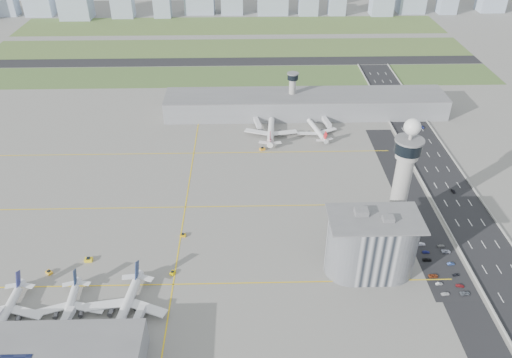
{
  "coord_description": "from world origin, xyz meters",
  "views": [
    {
      "loc": [
        -5.81,
        -196.62,
        167.36
      ],
      "look_at": [
        0.0,
        35.0,
        15.0
      ],
      "focal_mm": 35.0,
      "sensor_mm": 36.0,
      "label": 1
    }
  ],
  "objects_px": {
    "car_lot_2": "(433,276)",
    "car_hw_2": "(422,127)",
    "tug_5": "(316,131)",
    "car_lot_8": "(456,275)",
    "tug_0": "(49,272)",
    "airplane_near_a": "(4,311)",
    "car_lot_0": "(445,294)",
    "tug_4": "(262,149)",
    "car_lot_11": "(441,246)",
    "control_tower": "(403,173)",
    "airplane_far_b": "(317,128)",
    "car_lot_7": "(460,286)",
    "jet_bridge_far_0": "(255,120)",
    "car_lot_1": "(439,284)",
    "tug_1": "(88,259)",
    "car_lot_3": "(427,260)",
    "car_lot_10": "(446,251)",
    "jet_bridge_near_1": "(58,337)",
    "car_hw_4": "(383,95)",
    "car_hw_1": "(453,191)",
    "airplane_near_c": "(124,304)",
    "jet_bridge_near_2": "(132,335)",
    "car_lot_6": "(465,293)",
    "airplane_far_a": "(271,127)",
    "admin_building": "(371,244)",
    "tug_3": "(183,235)",
    "car_lot_4": "(426,252)",
    "car_lot_9": "(451,264)",
    "secondary_tower": "(292,90)",
    "jet_bridge_far_1": "(323,119)",
    "airplane_near_b": "(67,307)",
    "tug_2": "(173,273)"
  },
  "relations": [
    {
      "from": "airplane_far_b",
      "to": "airplane_near_a",
      "type": "bearing_deg",
      "value": 123.07
    },
    {
      "from": "tug_1",
      "to": "tug_3",
      "type": "distance_m",
      "value": 47.67
    },
    {
      "from": "car_lot_0",
      "to": "car_hw_1",
      "type": "relative_size",
      "value": 0.97
    },
    {
      "from": "jet_bridge_far_1",
      "to": "car_lot_2",
      "type": "distance_m",
      "value": 162.95
    },
    {
      "from": "car_lot_3",
      "to": "car_lot_0",
      "type": "bearing_deg",
      "value": -177.84
    },
    {
      "from": "jet_bridge_near_1",
      "to": "car_hw_4",
      "type": "relative_size",
      "value": 4.24
    },
    {
      "from": "airplane_far_a",
      "to": "tug_3",
      "type": "relative_size",
      "value": 15.17
    },
    {
      "from": "jet_bridge_far_0",
      "to": "car_lot_1",
      "type": "bearing_deg",
      "value": 16.11
    },
    {
      "from": "airplane_far_a",
      "to": "car_lot_4",
      "type": "height_order",
      "value": "airplane_far_a"
    },
    {
      "from": "car_lot_1",
      "to": "car_lot_10",
      "type": "xyz_separation_m",
      "value": [
        10.81,
        21.91,
        0.1
      ]
    },
    {
      "from": "airplane_far_b",
      "to": "car_lot_0",
      "type": "relative_size",
      "value": 9.18
    },
    {
      "from": "secondary_tower",
      "to": "car_lot_7",
      "type": "xyz_separation_m",
      "value": [
        62.15,
        -184.63,
        -18.25
      ]
    },
    {
      "from": "airplane_far_a",
      "to": "car_lot_10",
      "type": "bearing_deg",
      "value": -142.49
    },
    {
      "from": "airplane_near_b",
      "to": "car_lot_9",
      "type": "distance_m",
      "value": 177.82
    },
    {
      "from": "control_tower",
      "to": "airplane_far_b",
      "type": "bearing_deg",
      "value": 104.13
    },
    {
      "from": "jet_bridge_near_2",
      "to": "tug_0",
      "type": "height_order",
      "value": "jet_bridge_near_2"
    },
    {
      "from": "airplane_near_a",
      "to": "car_lot_3",
      "type": "xyz_separation_m",
      "value": [
        191.12,
        31.78,
        -4.72
      ]
    },
    {
      "from": "airplane_near_c",
      "to": "jet_bridge_near_2",
      "type": "xyz_separation_m",
      "value": [
        5.26,
        -13.77,
        -3.19
      ]
    },
    {
      "from": "jet_bridge_far_0",
      "to": "car_hw_4",
      "type": "distance_m",
      "value": 115.3
    },
    {
      "from": "tug_4",
      "to": "car_lot_11",
      "type": "relative_size",
      "value": 0.93
    },
    {
      "from": "tug_5",
      "to": "car_lot_8",
      "type": "xyz_separation_m",
      "value": [
        47.65,
        -145.19,
        -0.37
      ]
    },
    {
      "from": "control_tower",
      "to": "secondary_tower",
      "type": "xyz_separation_m",
      "value": [
        -42.0,
        142.0,
        -16.24
      ]
    },
    {
      "from": "admin_building",
      "to": "tug_3",
      "type": "relative_size",
      "value": 14.43
    },
    {
      "from": "admin_building",
      "to": "airplane_near_a",
      "type": "relative_size",
      "value": 1.1
    },
    {
      "from": "car_lot_8",
      "to": "car_lot_9",
      "type": "height_order",
      "value": "car_lot_9"
    },
    {
      "from": "car_lot_2",
      "to": "car_hw_2",
      "type": "relative_size",
      "value": 1.12
    },
    {
      "from": "airplane_far_b",
      "to": "car_lot_7",
      "type": "xyz_separation_m",
      "value": [
        47.09,
        -149.66,
        -4.32
      ]
    },
    {
      "from": "car_lot_8",
      "to": "car_hw_2",
      "type": "height_order",
      "value": "car_hw_2"
    },
    {
      "from": "car_lot_6",
      "to": "car_lot_7",
      "type": "bearing_deg",
      "value": 0.77
    },
    {
      "from": "jet_bridge_near_1",
      "to": "car_lot_10",
      "type": "height_order",
      "value": "jet_bridge_near_1"
    },
    {
      "from": "tug_1",
      "to": "car_lot_3",
      "type": "relative_size",
      "value": 0.82
    },
    {
      "from": "tug_0",
      "to": "car_hw_2",
      "type": "height_order",
      "value": "tug_0"
    },
    {
      "from": "car_lot_6",
      "to": "car_lot_11",
      "type": "xyz_separation_m",
      "value": [
        0.05,
        32.5,
        -0.09
      ]
    },
    {
      "from": "jet_bridge_near_1",
      "to": "car_lot_3",
      "type": "xyz_separation_m",
      "value": [
        165.35,
        43.98,
        -2.2
      ]
    },
    {
      "from": "control_tower",
      "to": "car_hw_2",
      "type": "bearing_deg",
      "value": 66.02
    },
    {
      "from": "car_lot_2",
      "to": "airplane_near_a",
      "type": "bearing_deg",
      "value": 93.09
    },
    {
      "from": "car_lot_11",
      "to": "secondary_tower",
      "type": "bearing_deg",
      "value": 12.03
    },
    {
      "from": "tug_0",
      "to": "car_hw_1",
      "type": "xyz_separation_m",
      "value": [
        215.71,
        62.42,
        -0.25
      ]
    },
    {
      "from": "car_lot_1",
      "to": "car_lot_4",
      "type": "relative_size",
      "value": 0.9
    },
    {
      "from": "airplane_near_a",
      "to": "car_lot_0",
      "type": "distance_m",
      "value": 192.64
    },
    {
      "from": "airplane_near_a",
      "to": "car_hw_1",
      "type": "distance_m",
      "value": 242.25
    },
    {
      "from": "car_lot_4",
      "to": "car_lot_9",
      "type": "relative_size",
      "value": 1.04
    },
    {
      "from": "car_lot_10",
      "to": "car_hw_4",
      "type": "bearing_deg",
      "value": 1.77
    },
    {
      "from": "airplane_far_a",
      "to": "tug_5",
      "type": "height_order",
      "value": "airplane_far_a"
    },
    {
      "from": "car_lot_0",
      "to": "car_lot_1",
      "type": "relative_size",
      "value": 1.13
    },
    {
      "from": "tug_1",
      "to": "tug_4",
      "type": "height_order",
      "value": "tug_1"
    },
    {
      "from": "tug_0",
      "to": "car_lot_8",
      "type": "bearing_deg",
      "value": -53.3
    },
    {
      "from": "jet_bridge_near_1",
      "to": "tug_5",
      "type": "distance_m",
      "value": 219.83
    },
    {
      "from": "car_lot_0",
      "to": "car_lot_10",
      "type": "xyz_separation_m",
      "value": [
        10.19,
        28.24,
        0.0
      ]
    },
    {
      "from": "tug_2",
      "to": "car_lot_1",
      "type": "bearing_deg",
      "value": 18.46
    }
  ]
}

